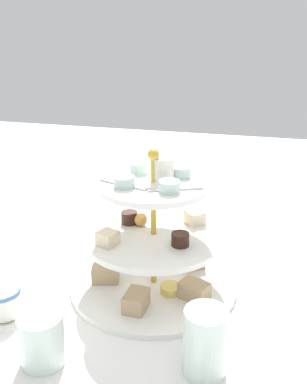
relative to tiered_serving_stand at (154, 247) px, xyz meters
name	(u,v)px	position (x,y,z in m)	size (l,w,h in m)	color
ground_plane	(154,286)	(0.00, 0.00, -0.08)	(2.40, 2.40, 0.00)	white
tiered_serving_stand	(154,247)	(0.00, 0.00, 0.00)	(0.30, 0.30, 0.26)	white
water_glass_tall_right	(152,202)	(-0.07, 0.24, -0.01)	(0.07, 0.07, 0.13)	silver
water_glass_short_left	(42,339)	(-0.10, -0.23, -0.04)	(0.06, 0.06, 0.08)	silver
teacup_with_saucer	(4,303)	(-0.22, -0.15, -0.06)	(0.09, 0.09, 0.05)	white
butter_knife_left	(303,269)	(0.27, 0.13, -0.08)	(0.17, 0.01, 0.00)	silver
butter_knife_right	(27,250)	(-0.29, 0.06, -0.08)	(0.17, 0.01, 0.00)	silver
water_glass_mid_back	(205,342)	(0.12, -0.19, -0.03)	(0.06, 0.06, 0.10)	silver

